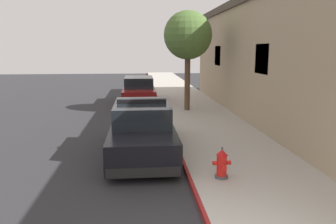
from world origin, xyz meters
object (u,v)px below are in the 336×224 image
(police_cruiser, at_px, (142,130))
(parked_car_silver_ahead, at_px, (139,91))
(street_tree, at_px, (188,36))
(fire_hydrant, at_px, (222,164))

(police_cruiser, xyz_separation_m, parked_car_silver_ahead, (-0.08, 9.61, -0.00))
(parked_car_silver_ahead, bearing_deg, police_cruiser, -89.55)
(parked_car_silver_ahead, xyz_separation_m, street_tree, (2.44, -3.13, 3.07))
(police_cruiser, distance_m, street_tree, 7.55)
(police_cruiser, height_order, street_tree, street_tree)
(police_cruiser, height_order, parked_car_silver_ahead, police_cruiser)
(parked_car_silver_ahead, distance_m, fire_hydrant, 12.21)
(parked_car_silver_ahead, height_order, fire_hydrant, parked_car_silver_ahead)
(street_tree, bearing_deg, parked_car_silver_ahead, 127.94)
(parked_car_silver_ahead, distance_m, street_tree, 5.02)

